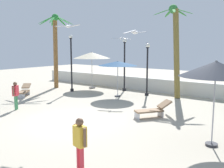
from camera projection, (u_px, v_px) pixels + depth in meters
ground_plane at (69, 121)px, 12.06m from camera, size 56.00×56.00×0.00m
boundary_wall at (161, 86)px, 19.58m from camera, size 25.20×0.30×1.04m
patio_umbrella_0 at (216, 69)px, 8.74m from camera, size 2.50×2.50×3.07m
patio_umbrella_2 at (92, 55)px, 21.27m from camera, size 3.07×3.07×3.08m
patio_umbrella_3 at (118, 64)px, 17.70m from camera, size 2.70×2.70×2.57m
palm_tree_0 at (56, 43)px, 21.39m from camera, size 2.88×2.93×6.19m
palm_tree_1 at (176, 43)px, 17.09m from camera, size 2.50×2.49×6.29m
lamp_post_0 at (71, 62)px, 19.84m from camera, size 0.28×0.28×4.41m
lamp_post_1 at (124, 61)px, 20.11m from camera, size 0.34×0.34×4.16m
lamp_post_2 at (147, 67)px, 18.21m from camera, size 0.31×0.31×3.74m
lounge_chair_0 at (24, 90)px, 18.16m from camera, size 1.61×1.75×0.81m
lounge_chair_1 at (153, 109)px, 12.73m from camera, size 1.51×1.84×0.83m
guest_0 at (16, 93)px, 14.20m from camera, size 0.40×0.48×1.58m
guest_1 at (80, 141)px, 6.96m from camera, size 0.55×0.31×1.61m
seagull_0 at (121, 38)px, 17.46m from camera, size 1.34×0.63×0.20m
seagull_1 at (135, 32)px, 10.49m from camera, size 0.42×1.26×0.17m
seagull_2 at (68, 26)px, 11.15m from camera, size 1.16×0.53×0.14m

